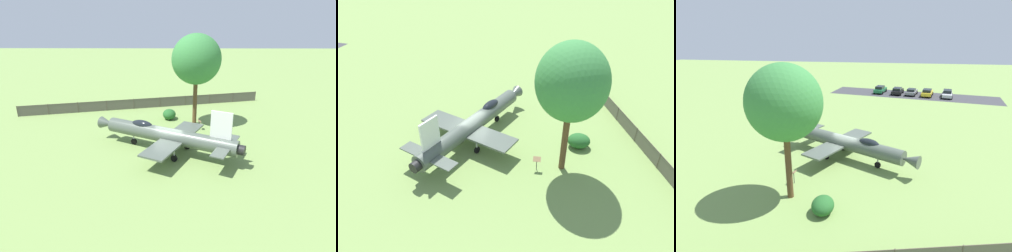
{
  "view_description": "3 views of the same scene",
  "coord_description": "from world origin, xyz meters",
  "views": [
    {
      "loc": [
        23.67,
        0.23,
        11.58
      ],
      "look_at": [
        0.84,
        -0.03,
        2.92
      ],
      "focal_mm": 30.17,
      "sensor_mm": 36.0,
      "label": 1
    },
    {
      "loc": [
        -5.25,
        22.36,
        16.31
      ],
      "look_at": [
        -3.09,
        1.19,
        2.5
      ],
      "focal_mm": 33.2,
      "sensor_mm": 36.0,
      "label": 2
    },
    {
      "loc": [
        -25.27,
        -4.21,
        11.96
      ],
      "look_at": [
        1.44,
        0.34,
        2.92
      ],
      "focal_mm": 29.38,
      "sensor_mm": 36.0,
      "label": 3
    }
  ],
  "objects": [
    {
      "name": "shade_tree",
      "position": [
        -7.73,
        2.97,
        7.44
      ],
      "size": [
        5.04,
        5.47,
        10.24
      ],
      "color": "brown",
      "rests_on": "ground_plane"
    },
    {
      "name": "display_jet",
      "position": [
        -0.15,
        -0.3,
        1.71
      ],
      "size": [
        9.08,
        13.61,
        4.65
      ],
      "rotation": [
        0.0,
        0.0,
        4.25
      ],
      "color": "#4C564C",
      "rests_on": "ground_plane"
    },
    {
      "name": "ground_plane",
      "position": [
        0.0,
        0.0,
        0.0
      ],
      "size": [
        200.0,
        200.0,
        0.0
      ],
      "primitive_type": "plane",
      "color": "#75934C"
    },
    {
      "name": "info_plaque",
      "position": [
        -5.74,
        3.38,
        0.85
      ],
      "size": [
        0.62,
        0.42,
        1.14
      ],
      "color": "#333333",
      "rests_on": "ground_plane"
    },
    {
      "name": "shrub_near_fence",
      "position": [
        -9.31,
        0.01,
        0.62
      ],
      "size": [
        1.93,
        1.59,
        1.24
      ],
      "color": "#235B26",
      "rests_on": "ground_plane"
    },
    {
      "name": "perimeter_fence",
      "position": [
        -13.97,
        -3.11,
        0.76
      ],
      "size": [
        8.05,
        32.21,
        1.41
      ],
      "rotation": [
        0.0,
        0.0,
        11.24
      ],
      "color": "#4C4238",
      "rests_on": "ground_plane"
    }
  ]
}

